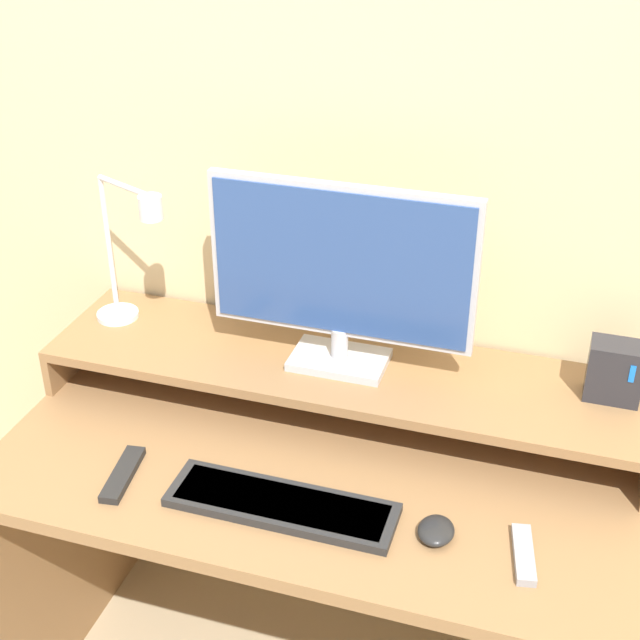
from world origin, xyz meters
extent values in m
cube|color=beige|center=(0.00, 0.71, 1.25)|extent=(6.00, 0.05, 2.50)
cube|color=olive|center=(0.00, 0.34, 0.69)|extent=(1.29, 0.68, 0.03)
cube|color=olive|center=(-0.63, 0.34, 0.34)|extent=(0.03, 0.68, 0.68)
cube|color=olive|center=(-0.63, 0.52, 0.75)|extent=(0.02, 0.32, 0.09)
cube|color=olive|center=(0.00, 0.52, 0.81)|extent=(1.29, 0.32, 0.02)
cube|color=#BCBCC1|center=(-0.01, 0.52, 0.83)|extent=(0.20, 0.13, 0.02)
cylinder|color=#BCBCC1|center=(-0.01, 0.52, 0.87)|extent=(0.04, 0.04, 0.07)
cube|color=#B7B7BC|center=(-0.01, 0.52, 1.06)|extent=(0.56, 0.02, 0.33)
cube|color=#2D4C8C|center=(-0.01, 0.51, 1.06)|extent=(0.53, 0.01, 0.31)
cylinder|color=silver|center=(-0.56, 0.56, 0.83)|extent=(0.10, 0.10, 0.01)
cylinder|color=silver|center=(-0.56, 0.56, 1.00)|extent=(0.01, 0.01, 0.33)
cylinder|color=silver|center=(-0.48, 0.52, 1.17)|extent=(0.16, 0.08, 0.01)
cylinder|color=silver|center=(-0.40, 0.49, 1.14)|extent=(0.05, 0.05, 0.05)
cube|color=#28282D|center=(0.55, 0.57, 0.88)|extent=(0.11, 0.07, 0.12)
cube|color=#1972F2|center=(0.58, 0.53, 0.91)|extent=(0.01, 0.00, 0.04)
cube|color=#282828|center=(-0.01, 0.17, 0.72)|extent=(0.44, 0.13, 0.02)
cube|color=black|center=(-0.01, 0.17, 0.72)|extent=(0.40, 0.10, 0.01)
ellipsoid|color=black|center=(0.28, 0.19, 0.72)|extent=(0.07, 0.08, 0.03)
cube|color=black|center=(-0.34, 0.16, 0.72)|extent=(0.06, 0.16, 0.02)
cube|color=#99999E|center=(0.43, 0.18, 0.72)|extent=(0.06, 0.14, 0.02)
camera|label=1|loc=(0.44, -1.02, 1.85)|focal=50.00mm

